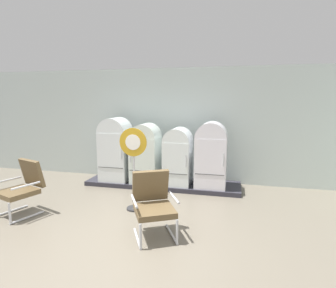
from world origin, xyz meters
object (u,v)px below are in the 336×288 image
Objects in this scene: refrigerator_2 at (178,155)px; sign_stand at (134,167)px; refrigerator_0 at (116,147)px; refrigerator_1 at (146,151)px; armchair_left at (23,186)px; armchair_right at (153,202)px; refrigerator_3 at (211,153)px.

sign_stand reaches higher than refrigerator_2.
refrigerator_0 is 1.16× the size of refrigerator_2.
sign_stand is (0.25, -1.49, -0.01)m from refrigerator_1.
refrigerator_2 is 3.31m from armchair_left.
armchair_left is (-0.91, -2.14, -0.40)m from refrigerator_0.
refrigerator_1 reaches higher than armchair_left.
refrigerator_1 reaches higher than armchair_right.
refrigerator_0 is 2.36m from refrigerator_3.
refrigerator_3 is at bearing -0.04° from refrigerator_0.
armchair_right is at bearing -69.28° from refrigerator_1.
refrigerator_2 is 0.90× the size of refrigerator_3.
refrigerator_2 is at bearing 92.19° from armchair_right.
sign_stand is at bearing -110.23° from refrigerator_2.
sign_stand reaches higher than refrigerator_1.
armchair_right is (1.67, -2.36, -0.40)m from refrigerator_0.
sign_stand is (-1.33, -1.48, -0.04)m from refrigerator_3.
armchair_left is at bearing -128.24° from refrigerator_1.
armchair_left is at bearing -113.07° from refrigerator_0.
refrigerator_3 is (0.78, -0.02, 0.08)m from refrigerator_2.
refrigerator_2 reaches higher than armchair_left.
refrigerator_1 is 1.06× the size of refrigerator_2.
armchair_right is 0.63× the size of sign_stand.
armchair_right is 1.13m from sign_stand.
refrigerator_0 reaches higher than armchair_left.
refrigerator_3 is at bearing 33.12° from armchair_left.
refrigerator_0 is at bearing -179.42° from refrigerator_2.
refrigerator_3 is 1.50× the size of armchair_left.
refrigerator_2 is (0.80, 0.01, -0.05)m from refrigerator_1.
armchair_right is at bearing -87.81° from refrigerator_2.
refrigerator_0 is at bearing -179.47° from refrigerator_1.
refrigerator_3 is (1.58, -0.01, 0.04)m from refrigerator_1.
refrigerator_1 is at bearing 110.72° from armchair_right.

